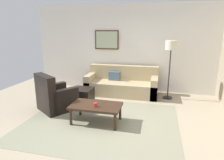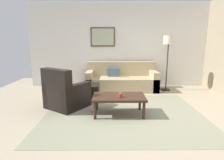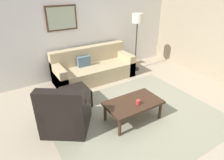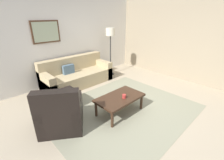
{
  "view_description": "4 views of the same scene",
  "coord_description": "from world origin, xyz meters",
  "px_view_note": "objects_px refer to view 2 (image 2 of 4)",
  "views": [
    {
      "loc": [
        1.18,
        -3.81,
        2.0
      ],
      "look_at": [
        0.15,
        0.44,
        0.87
      ],
      "focal_mm": 31.19,
      "sensor_mm": 36.0,
      "label": 1
    },
    {
      "loc": [
        -0.28,
        -3.76,
        1.54
      ],
      "look_at": [
        -0.25,
        0.2,
        0.7
      ],
      "focal_mm": 29.58,
      "sensor_mm": 36.0,
      "label": 2
    },
    {
      "loc": [
        -2.12,
        -2.51,
        2.49
      ],
      "look_at": [
        -0.29,
        0.48,
        0.72
      ],
      "focal_mm": 31.09,
      "sensor_mm": 36.0,
      "label": 3
    },
    {
      "loc": [
        -2.37,
        -2.13,
        2.13
      ],
      "look_at": [
        0.11,
        0.46,
        0.62
      ],
      "focal_mm": 24.86,
      "sensor_mm": 36.0,
      "label": 4
    }
  ],
  "objects_px": {
    "couch_main": "(121,80)",
    "coffee_table": "(119,98)",
    "lamp_standing": "(168,46)",
    "framed_artwork": "(103,37)",
    "armchair_leather": "(65,95)",
    "ottoman": "(89,92)",
    "cup": "(120,95)"
  },
  "relations": [
    {
      "from": "couch_main",
      "to": "coffee_table",
      "type": "distance_m",
      "value": 2.13
    },
    {
      "from": "lamp_standing",
      "to": "framed_artwork",
      "type": "height_order",
      "value": "framed_artwork"
    },
    {
      "from": "armchair_leather",
      "to": "framed_artwork",
      "type": "distance_m",
      "value": 2.66
    },
    {
      "from": "armchair_leather",
      "to": "coffee_table",
      "type": "distance_m",
      "value": 1.31
    },
    {
      "from": "ottoman",
      "to": "lamp_standing",
      "type": "relative_size",
      "value": 0.33
    },
    {
      "from": "coffee_table",
      "to": "lamp_standing",
      "type": "xyz_separation_m",
      "value": [
        1.6,
        2.0,
        1.05
      ]
    },
    {
      "from": "armchair_leather",
      "to": "cup",
      "type": "bearing_deg",
      "value": -22.05
    },
    {
      "from": "couch_main",
      "to": "cup",
      "type": "height_order",
      "value": "couch_main"
    },
    {
      "from": "coffee_table",
      "to": "cup",
      "type": "relative_size",
      "value": 12.48
    },
    {
      "from": "framed_artwork",
      "to": "armchair_leather",
      "type": "bearing_deg",
      "value": -110.78
    },
    {
      "from": "couch_main",
      "to": "armchair_leather",
      "type": "bearing_deg",
      "value": -129.5
    },
    {
      "from": "framed_artwork",
      "to": "cup",
      "type": "bearing_deg",
      "value": -80.16
    },
    {
      "from": "framed_artwork",
      "to": "lamp_standing",
      "type": "bearing_deg",
      "value": -14.82
    },
    {
      "from": "couch_main",
      "to": "armchair_leather",
      "type": "distance_m",
      "value": 2.23
    },
    {
      "from": "couch_main",
      "to": "ottoman",
      "type": "height_order",
      "value": "couch_main"
    },
    {
      "from": "ottoman",
      "to": "cup",
      "type": "bearing_deg",
      "value": -56.32
    },
    {
      "from": "lamp_standing",
      "to": "cup",
      "type": "bearing_deg",
      "value": -126.74
    },
    {
      "from": "armchair_leather",
      "to": "framed_artwork",
      "type": "xyz_separation_m",
      "value": [
        0.81,
        2.13,
        1.37
      ]
    },
    {
      "from": "armchair_leather",
      "to": "framed_artwork",
      "type": "height_order",
      "value": "framed_artwork"
    },
    {
      "from": "cup",
      "to": "lamp_standing",
      "type": "relative_size",
      "value": 0.05
    },
    {
      "from": "ottoman",
      "to": "coffee_table",
      "type": "relative_size",
      "value": 0.51
    },
    {
      "from": "armchair_leather",
      "to": "lamp_standing",
      "type": "height_order",
      "value": "lamp_standing"
    },
    {
      "from": "ottoman",
      "to": "coffee_table",
      "type": "height_order",
      "value": "coffee_table"
    },
    {
      "from": "cup",
      "to": "framed_artwork",
      "type": "xyz_separation_m",
      "value": [
        -0.46,
        2.64,
        1.22
      ]
    },
    {
      "from": "ottoman",
      "to": "cup",
      "type": "height_order",
      "value": "cup"
    },
    {
      "from": "couch_main",
      "to": "coffee_table",
      "type": "relative_size",
      "value": 2.03
    },
    {
      "from": "cup",
      "to": "framed_artwork",
      "type": "relative_size",
      "value": 0.11
    },
    {
      "from": "armchair_leather",
      "to": "coffee_table",
      "type": "xyz_separation_m",
      "value": [
        1.24,
        -0.41,
        0.05
      ]
    },
    {
      "from": "framed_artwork",
      "to": "coffee_table",
      "type": "bearing_deg",
      "value": -80.3
    },
    {
      "from": "armchair_leather",
      "to": "ottoman",
      "type": "xyz_separation_m",
      "value": [
        0.47,
        0.68,
        -0.11
      ]
    },
    {
      "from": "coffee_table",
      "to": "armchair_leather",
      "type": "bearing_deg",
      "value": 161.9
    },
    {
      "from": "armchair_leather",
      "to": "ottoman",
      "type": "relative_size",
      "value": 1.99
    }
  ]
}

